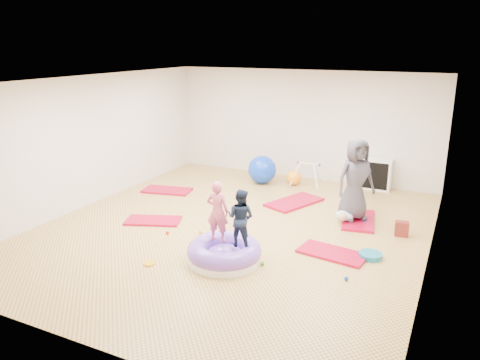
% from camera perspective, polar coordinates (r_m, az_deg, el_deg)
% --- Properties ---
extents(room, '(7.01, 8.01, 2.81)m').
position_cam_1_polar(room, '(8.64, -0.87, 2.67)').
color(room, '#D6B056').
rests_on(room, ground).
extents(gym_mat_front_left, '(1.20, 0.89, 0.04)m').
position_cam_1_polar(gym_mat_front_left, '(9.57, -10.54, -4.89)').
color(gym_mat_front_left, '#C20023').
rests_on(gym_mat_front_left, ground).
extents(gym_mat_mid_left, '(1.24, 0.81, 0.05)m').
position_cam_1_polar(gym_mat_mid_left, '(11.42, -8.87, -1.25)').
color(gym_mat_mid_left, '#C20023').
rests_on(gym_mat_mid_left, ground).
extents(gym_mat_center_back, '(1.11, 1.48, 0.06)m').
position_cam_1_polar(gym_mat_center_back, '(10.52, 6.63, -2.70)').
color(gym_mat_center_back, '#C20023').
rests_on(gym_mat_center_back, ground).
extents(gym_mat_right, '(1.20, 0.72, 0.05)m').
position_cam_1_polar(gym_mat_right, '(8.16, 11.20, -8.76)').
color(gym_mat_right, '#C20023').
rests_on(gym_mat_right, ground).
extents(gym_mat_rear_right, '(0.81, 1.31, 0.05)m').
position_cam_1_polar(gym_mat_rear_right, '(9.73, 14.26, -4.75)').
color(gym_mat_rear_right, '#C20023').
rests_on(gym_mat_rear_right, ground).
extents(inflatable_cushion, '(1.22, 1.22, 0.38)m').
position_cam_1_polar(inflatable_cushion, '(7.73, -1.92, -8.89)').
color(inflatable_cushion, white).
rests_on(inflatable_cushion, ground).
extents(child_pink, '(0.40, 0.28, 1.03)m').
position_cam_1_polar(child_pink, '(7.60, -2.76, -3.49)').
color(child_pink, '#D3586F').
rests_on(child_pink, inflatable_cushion).
extents(child_navy, '(0.48, 0.38, 0.95)m').
position_cam_1_polar(child_navy, '(7.43, 0.08, -4.28)').
color(child_navy, '#152037').
rests_on(child_navy, inflatable_cushion).
extents(adult_caregiver, '(0.94, 0.93, 1.64)m').
position_cam_1_polar(adult_caregiver, '(9.47, 13.92, 0.09)').
color(adult_caregiver, '#3B3A44').
rests_on(adult_caregiver, gym_mat_rear_right).
extents(infant, '(0.36, 0.36, 0.21)m').
position_cam_1_polar(infant, '(9.50, 12.58, -4.28)').
color(infant, silver).
rests_on(infant, gym_mat_rear_right).
extents(ball_pit_balls, '(3.50, 2.59, 0.07)m').
position_cam_1_polar(ball_pit_balls, '(8.34, 4.43, -7.85)').
color(ball_pit_balls, red).
rests_on(ball_pit_balls, ground).
extents(exercise_ball_blue, '(0.71, 0.71, 0.71)m').
position_cam_1_polar(exercise_ball_blue, '(11.86, 2.72, 1.27)').
color(exercise_ball_blue, '#0F3ACA').
rests_on(exercise_ball_blue, ground).
extents(exercise_ball_orange, '(0.38, 0.38, 0.38)m').
position_cam_1_polar(exercise_ball_orange, '(11.82, 6.57, 0.29)').
color(exercise_ball_orange, orange).
rests_on(exercise_ball_orange, ground).
extents(infant_play_gym, '(0.75, 0.71, 0.57)m').
position_cam_1_polar(infant_play_gym, '(11.79, 8.32, 1.15)').
color(infant_play_gym, white).
rests_on(infant_play_gym, ground).
extents(cube_shelf, '(0.76, 0.37, 0.76)m').
position_cam_1_polar(cube_shelf, '(11.84, 16.16, 0.71)').
color(cube_shelf, white).
rests_on(cube_shelf, ground).
extents(balance_disc, '(0.39, 0.39, 0.09)m').
position_cam_1_polar(balance_disc, '(8.19, 15.61, -8.85)').
color(balance_disc, '#156F8E').
rests_on(balance_disc, ground).
extents(backpack, '(0.27, 0.19, 0.28)m').
position_cam_1_polar(backpack, '(9.20, 19.11, -5.64)').
color(backpack, '#B52317').
rests_on(backpack, ground).
extents(yellow_toy, '(0.19, 0.19, 0.03)m').
position_cam_1_polar(yellow_toy, '(7.83, -10.99, -9.97)').
color(yellow_toy, orange).
rests_on(yellow_toy, ground).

